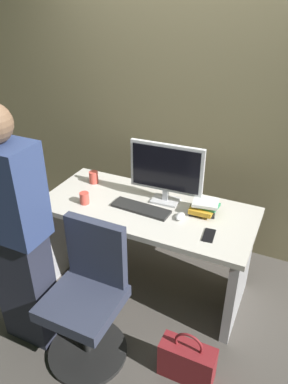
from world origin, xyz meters
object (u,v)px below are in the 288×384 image
Objects in this scene: person_at_desk at (15,235)px; handbag at (187,361)px; cell_phone at (209,235)px; monitor at (166,170)px; book_stack at (204,207)px; keyboard at (141,208)px; cup_near_keyboard at (84,198)px; mouse at (180,216)px; office_chair at (88,300)px; cup_by_monitor at (94,177)px; desk at (147,231)px.

person_at_desk reaches higher than handbag.
monitor is at bearing 140.47° from cell_phone.
book_stack is at bearing 44.00° from person_at_desk.
book_stack is at bearing 103.29° from handbag.
cup_near_keyboard is (-0.41, -0.10, 0.03)m from keyboard.
mouse reaches higher than cell_phone.
person_at_desk reaches higher than cup_near_keyboard.
monitor reaches higher than office_chair.
person_at_desk is 0.93m from cup_by_monitor.
keyboard is at bearing -122.61° from monitor.
keyboard is 1.14× the size of handbag.
office_chair reaches higher than book_stack.
person_at_desk reaches higher than keyboard.
keyboard is 4.30× the size of mouse.
office_chair is 0.60m from person_at_desk.
book_stack is (0.83, 0.24, 0.01)m from cup_near_keyboard.
keyboard is 0.29m from mouse.
mouse is 0.71m from cup_near_keyboard.
office_chair is 2.49× the size of handbag.
book_stack is (0.47, 0.80, 0.36)m from office_chair.
person_at_desk is at bearing -136.00° from book_stack.
cup_near_keyboard is at bearing 174.08° from cell_phone.
book_stack is (0.90, 0.87, -0.06)m from person_at_desk.
cell_phone is 0.38× the size of handbag.
desk is 15.95× the size of cup_by_monitor.
desk is 15.57× the size of mouse.
monitor is 1.26× the size of keyboard.
cup_by_monitor is at bearing 161.18° from keyboard.
office_chair is 9.62× the size of cup_by_monitor.
monitor reaches higher than mouse.
cup_by_monitor is (-0.52, 0.21, 0.04)m from keyboard.
desk is at bearing 83.71° from office_chair.
book_stack reaches higher than desk.
monitor is 0.67m from cup_by_monitor.
monitor is at bearing -2.60° from cup_by_monitor.
book_stack is (0.13, 0.13, 0.03)m from mouse.
cell_phone reaches higher than desk.
mouse is 1.02× the size of cup_by_monitor.
book_stack is 0.99m from handbag.
office_chair reaches higher than cell_phone.
cup_near_keyboard reaches higher than handbag.
person_at_desk reaches higher than book_stack.
office_chair is 1.04m from cup_by_monitor.
person_at_desk reaches higher than desk.
person_at_desk is at bearing -120.80° from keyboard.
keyboard is 0.44m from book_stack.
book_stack is at bearing 59.47° from office_chair.
cell_phone is at bearing 43.56° from office_chair.
keyboard reaches higher than desk.
mouse is (0.18, -0.17, -0.24)m from monitor.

